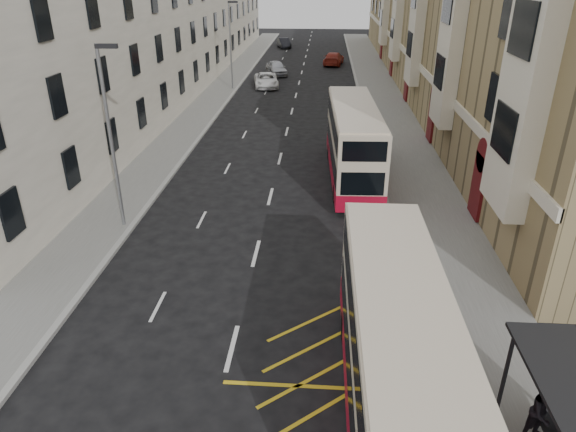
# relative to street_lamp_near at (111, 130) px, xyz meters

# --- Properties ---
(pavement_right) EXTENTS (4.00, 120.00, 0.15)m
(pavement_right) POSITION_rel_street_lamp_near_xyz_m (14.35, 18.00, -4.56)
(pavement_right) COLOR slate
(pavement_right) RESTS_ON ground
(pavement_left) EXTENTS (3.00, 120.00, 0.15)m
(pavement_left) POSITION_rel_street_lamp_near_xyz_m (-1.15, 18.00, -4.56)
(pavement_left) COLOR slate
(pavement_left) RESTS_ON ground
(kerb_right) EXTENTS (0.25, 120.00, 0.15)m
(kerb_right) POSITION_rel_street_lamp_near_xyz_m (12.35, 18.00, -4.56)
(kerb_right) COLOR #979792
(kerb_right) RESTS_ON ground
(kerb_left) EXTENTS (0.25, 120.00, 0.15)m
(kerb_left) POSITION_rel_street_lamp_near_xyz_m (0.35, 18.00, -4.56)
(kerb_left) COLOR #979792
(kerb_left) RESTS_ON ground
(road_markings) EXTENTS (10.00, 110.00, 0.01)m
(road_markings) POSITION_rel_street_lamp_near_xyz_m (6.35, 33.00, -4.63)
(road_markings) COLOR silver
(road_markings) RESTS_ON ground
(terrace_right) EXTENTS (10.75, 79.00, 15.25)m
(terrace_right) POSITION_rel_street_lamp_near_xyz_m (21.23, 33.38, 2.88)
(terrace_right) COLOR #958156
(terrace_right) RESTS_ON ground
(terrace_left) EXTENTS (9.18, 79.00, 13.25)m
(terrace_left) POSITION_rel_street_lamp_near_xyz_m (-7.08, 33.50, 1.88)
(terrace_left) COLOR silver
(terrace_left) RESTS_ON ground
(guard_railing) EXTENTS (0.06, 6.56, 1.01)m
(guard_railing) POSITION_rel_street_lamp_near_xyz_m (12.60, -6.25, -3.78)
(guard_railing) COLOR red
(guard_railing) RESTS_ON pavement_right
(street_lamp_near) EXTENTS (0.93, 0.18, 8.00)m
(street_lamp_near) POSITION_rel_street_lamp_near_xyz_m (0.00, 0.00, 0.00)
(street_lamp_near) COLOR gray
(street_lamp_near) RESTS_ON pavement_left
(street_lamp_far) EXTENTS (0.93, 0.18, 8.00)m
(street_lamp_far) POSITION_rel_street_lamp_near_xyz_m (0.00, 30.00, 0.00)
(street_lamp_far) COLOR gray
(street_lamp_far) RESTS_ON pavement_left
(double_decker_front) EXTENTS (2.43, 10.24, 4.08)m
(double_decker_front) POSITION_rel_street_lamp_near_xyz_m (11.01, -10.48, -2.56)
(double_decker_front) COLOR beige
(double_decker_front) RESTS_ON ground
(double_decker_rear) EXTENTS (2.84, 10.59, 4.19)m
(double_decker_rear) POSITION_rel_street_lamp_near_xyz_m (10.70, 6.85, -2.50)
(double_decker_rear) COLOR beige
(double_decker_rear) RESTS_ON ground
(pedestrian_mid) EXTENTS (0.99, 0.89, 1.68)m
(pedestrian_mid) POSITION_rel_street_lamp_near_xyz_m (14.62, -11.00, -3.65)
(pedestrian_mid) COLOR black
(pedestrian_mid) RESTS_ON pavement_right
(pedestrian_far) EXTENTS (0.97, 0.52, 1.57)m
(pedestrian_far) POSITION_rel_street_lamp_near_xyz_m (12.73, -9.00, -3.70)
(pedestrian_far) COLOR black
(pedestrian_far) RESTS_ON pavement_right
(white_van) EXTENTS (3.02, 5.25, 1.38)m
(white_van) POSITION_rel_street_lamp_near_xyz_m (3.15, 31.52, -3.95)
(white_van) COLOR white
(white_van) RESTS_ON ground
(car_silver) EXTENTS (3.10, 4.84, 1.53)m
(car_silver) POSITION_rel_street_lamp_near_xyz_m (3.58, 38.16, -3.87)
(car_silver) COLOR #AFB1B7
(car_silver) RESTS_ON ground
(car_dark) EXTENTS (2.59, 4.54, 1.42)m
(car_dark) POSITION_rel_street_lamp_near_xyz_m (2.73, 60.07, -3.93)
(car_dark) COLOR black
(car_dark) RESTS_ON ground
(car_red) EXTENTS (2.83, 5.49, 1.52)m
(car_red) POSITION_rel_street_lamp_near_xyz_m (10.05, 45.38, -3.87)
(car_red) COLOR maroon
(car_red) RESTS_ON ground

